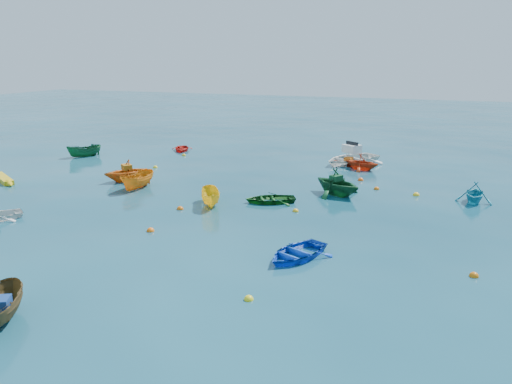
% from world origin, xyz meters
% --- Properties ---
extents(ground, '(160.00, 160.00, 0.00)m').
position_xyz_m(ground, '(0.00, 0.00, 0.00)').
color(ground, '#093545').
rests_on(ground, ground).
extents(sampan_brown_mid, '(2.38, 3.09, 1.13)m').
position_xyz_m(sampan_brown_mid, '(-2.50, -10.88, 0.00)').
color(sampan_brown_mid, brown).
rests_on(sampan_brown_mid, ground).
extents(dinghy_blue_se, '(3.23, 3.70, 0.64)m').
position_xyz_m(dinghy_blue_se, '(4.64, -2.64, 0.00)').
color(dinghy_blue_se, blue).
rests_on(dinghy_blue_se, ground).
extents(dinghy_orange_w, '(3.75, 3.83, 1.53)m').
position_xyz_m(dinghy_orange_w, '(-9.52, 5.98, 0.00)').
color(dinghy_orange_w, orange).
rests_on(dinghy_orange_w, ground).
extents(sampan_yellow_mid, '(2.20, 2.89, 1.06)m').
position_xyz_m(sampan_yellow_mid, '(-1.89, 2.92, 0.00)').
color(sampan_yellow_mid, yellow).
rests_on(sampan_yellow_mid, ground).
extents(dinghy_green_e, '(3.44, 3.09, 0.59)m').
position_xyz_m(dinghy_green_e, '(1.00, 4.61, 0.00)').
color(dinghy_green_e, '#114C17').
rests_on(dinghy_green_e, ground).
extents(dinghy_cyan_se, '(2.24, 2.54, 1.25)m').
position_xyz_m(dinghy_cyan_se, '(11.84, 8.71, 0.00)').
color(dinghy_cyan_se, teal).
rests_on(dinghy_cyan_se, ground).
extents(sampan_orange_n, '(1.23, 3.08, 1.18)m').
position_xyz_m(sampan_orange_n, '(-7.71, 4.56, 0.00)').
color(sampan_orange_n, orange).
rests_on(sampan_orange_n, ground).
extents(dinghy_green_n, '(4.19, 4.04, 1.70)m').
position_xyz_m(dinghy_green_n, '(4.23, 7.49, 0.00)').
color(dinghy_green_n, '#114B24').
rests_on(dinghy_green_n, ground).
extents(dinghy_red_ne, '(3.20, 2.59, 0.59)m').
position_xyz_m(dinghy_red_ne, '(3.46, 15.97, 0.00)').
color(dinghy_red_ne, red).
rests_on(dinghy_red_ne, ground).
extents(dinghy_red_far, '(2.80, 3.12, 0.53)m').
position_xyz_m(dinghy_red_far, '(-11.43, 16.99, 0.00)').
color(dinghy_red_far, red).
rests_on(dinghy_red_far, ground).
extents(dinghy_orange_far, '(2.89, 2.64, 1.30)m').
position_xyz_m(dinghy_orange_far, '(4.54, 14.86, 0.00)').
color(dinghy_orange_far, '#B83211').
rests_on(dinghy_orange_far, ground).
extents(sampan_green_far, '(2.47, 2.90, 1.08)m').
position_xyz_m(sampan_green_far, '(-17.63, 11.82, 0.00)').
color(sampan_green_far, '#13532C').
rests_on(sampan_green_far, ground).
extents(kayak_yellow, '(3.77, 2.59, 0.41)m').
position_xyz_m(kayak_yellow, '(-17.24, 3.13, 0.00)').
color(kayak_yellow, gold).
rests_on(kayak_yellow, ground).
extents(motorboat_white, '(5.64, 6.01, 1.61)m').
position_xyz_m(motorboat_white, '(3.44, 16.79, 0.00)').
color(motorboat_white, white).
rests_on(motorboat_white, ground).
extents(tarp_orange_a, '(0.90, 0.87, 0.35)m').
position_xyz_m(tarp_orange_a, '(-9.49, 6.02, 0.94)').
color(tarp_orange_a, '#B36712').
rests_on(tarp_orange_a, dinghy_orange_w).
extents(tarp_green_b, '(0.79, 0.85, 0.33)m').
position_xyz_m(tarp_green_b, '(4.14, 7.54, 1.01)').
color(tarp_green_b, '#114624').
rests_on(tarp_green_b, dinghy_green_n).
extents(tarp_orange_b, '(0.66, 0.78, 0.33)m').
position_xyz_m(tarp_orange_b, '(3.37, 15.99, 0.46)').
color(tarp_orange_b, '#D66016').
rests_on(tarp_orange_b, dinghy_red_ne).
extents(buoy_or_a, '(0.37, 0.37, 0.37)m').
position_xyz_m(buoy_or_a, '(-2.73, -1.98, 0.00)').
color(buoy_or_a, orange).
rests_on(buoy_or_a, ground).
extents(buoy_ye_a, '(0.33, 0.33, 0.33)m').
position_xyz_m(buoy_ye_a, '(4.13, -6.76, 0.00)').
color(buoy_ye_a, yellow).
rests_on(buoy_ye_a, ground).
extents(buoy_or_b, '(0.36, 0.36, 0.36)m').
position_xyz_m(buoy_or_b, '(11.40, -2.06, 0.00)').
color(buoy_or_b, orange).
rests_on(buoy_or_b, ground).
extents(buoy_ye_b, '(0.34, 0.34, 0.34)m').
position_xyz_m(buoy_ye_b, '(-9.92, 10.17, 0.00)').
color(buoy_ye_b, yellow).
rests_on(buoy_ye_b, ground).
extents(buoy_or_c, '(0.37, 0.37, 0.37)m').
position_xyz_m(buoy_or_c, '(-3.11, 1.59, 0.00)').
color(buoy_or_c, '#D2580B').
rests_on(buoy_or_c, ground).
extents(buoy_ye_c, '(0.33, 0.33, 0.33)m').
position_xyz_m(buoy_ye_c, '(2.85, 3.41, 0.00)').
color(buoy_ye_c, gold).
rests_on(buoy_ye_c, ground).
extents(buoy_or_d, '(0.37, 0.37, 0.37)m').
position_xyz_m(buoy_or_d, '(5.00, 11.55, 0.00)').
color(buoy_or_d, '#FF530D').
rests_on(buoy_or_d, ground).
extents(buoy_ye_d, '(0.34, 0.34, 0.34)m').
position_xyz_m(buoy_ye_d, '(-10.15, 15.02, 0.00)').
color(buoy_ye_d, gold).
rests_on(buoy_ye_d, ground).
extents(buoy_or_e, '(0.35, 0.35, 0.35)m').
position_xyz_m(buoy_or_e, '(6.30, 9.58, 0.00)').
color(buoy_or_e, orange).
rests_on(buoy_or_e, ground).
extents(buoy_ye_e, '(0.39, 0.39, 0.39)m').
position_xyz_m(buoy_ye_e, '(8.69, 8.99, 0.00)').
color(buoy_ye_e, yellow).
rests_on(buoy_ye_e, ground).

